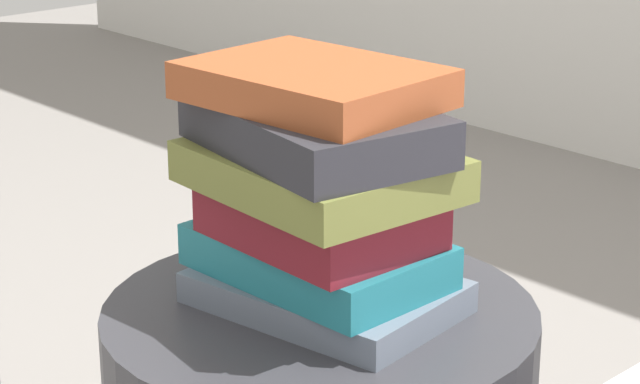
{
  "coord_description": "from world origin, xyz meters",
  "views": [
    {
      "loc": [
        0.9,
        -0.83,
        1.02
      ],
      "look_at": [
        0.0,
        0.0,
        0.6
      ],
      "focal_mm": 68.98,
      "sensor_mm": 36.0,
      "label": 1
    }
  ],
  "objects": [
    {
      "name": "book_slate",
      "position": [
        -0.0,
        0.01,
        0.48
      ],
      "size": [
        0.3,
        0.22,
        0.03
      ],
      "primitive_type": "cube",
      "rotation": [
        0.0,
        0.0,
        0.15
      ],
      "color": "slate",
      "rests_on": "side_table"
    },
    {
      "name": "book_teal",
      "position": [
        -0.01,
        0.01,
        0.52
      ],
      "size": [
        0.27,
        0.18,
        0.05
      ],
      "primitive_type": "cube",
      "rotation": [
        0.0,
        0.0,
        0.03
      ],
      "color": "#1E727F",
      "rests_on": "book_slate"
    },
    {
      "name": "book_maroon",
      "position": [
        -0.0,
        -0.0,
        0.57
      ],
      "size": [
        0.23,
        0.18,
        0.06
      ],
      "primitive_type": "cube",
      "rotation": [
        0.0,
        0.0,
        -0.03
      ],
      "color": "maroon",
      "rests_on": "book_teal"
    },
    {
      "name": "book_olive",
      "position": [
        -0.0,
        0.0,
        0.62
      ],
      "size": [
        0.28,
        0.22,
        0.04
      ],
      "primitive_type": "cube",
      "rotation": [
        0.0,
        0.0,
        -0.06
      ],
      "color": "olive",
      "rests_on": "book_maroon"
    },
    {
      "name": "book_charcoal",
      "position": [
        0.0,
        -0.01,
        0.67
      ],
      "size": [
        0.29,
        0.22,
        0.05
      ],
      "primitive_type": "cube",
      "rotation": [
        0.0,
        0.0,
        -0.16
      ],
      "color": "#28282D",
      "rests_on": "book_olive"
    },
    {
      "name": "book_rust",
      "position": [
        -0.01,
        0.0,
        0.72
      ],
      "size": [
        0.26,
        0.2,
        0.04
      ],
      "primitive_type": "cube",
      "rotation": [
        0.0,
        0.0,
        0.08
      ],
      "color": "#994723",
      "rests_on": "book_charcoal"
    }
  ]
}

